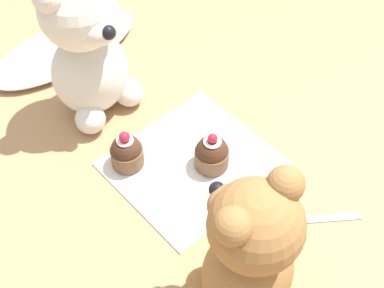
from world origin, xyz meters
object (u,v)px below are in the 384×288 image
object	(u,v)px
teddy_bear_tan	(249,252)
cupcake_near_cream_bear	(127,152)
cupcake_near_tan_bear	(212,153)
teaspoon	(328,218)
teddy_bear_cream	(87,48)

from	to	relation	value
teddy_bear_tan	cupcake_near_cream_bear	bearing A→B (deg)	-92.99
cupcake_near_tan_bear	teaspoon	bearing A→B (deg)	-72.18
teddy_bear_tan	teaspoon	world-z (taller)	teddy_bear_tan
teaspoon	cupcake_near_tan_bear	bearing A→B (deg)	-34.88
teddy_bear_cream	cupcake_near_tan_bear	bearing A→B (deg)	-80.00
teddy_bear_tan	cupcake_near_cream_bear	xyz separation A→B (m)	(0.02, 0.29, -0.09)
teddy_bear_cream	cupcake_near_tan_bear	world-z (taller)	teddy_bear_cream
teddy_bear_tan	teddy_bear_cream	bearing A→B (deg)	-97.16
cupcake_near_tan_bear	teddy_bear_tan	bearing A→B (deg)	-122.51
cupcake_near_cream_bear	teaspoon	distance (m)	0.34
teaspoon	teddy_bear_cream	bearing A→B (deg)	-37.08
cupcake_near_cream_bear	cupcake_near_tan_bear	world-z (taller)	same
teddy_bear_tan	teaspoon	size ratio (longest dim) A/B	2.43
cupcake_near_tan_bear	teaspoon	world-z (taller)	cupcake_near_tan_bear
teddy_bear_tan	cupcake_near_tan_bear	distance (m)	0.25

